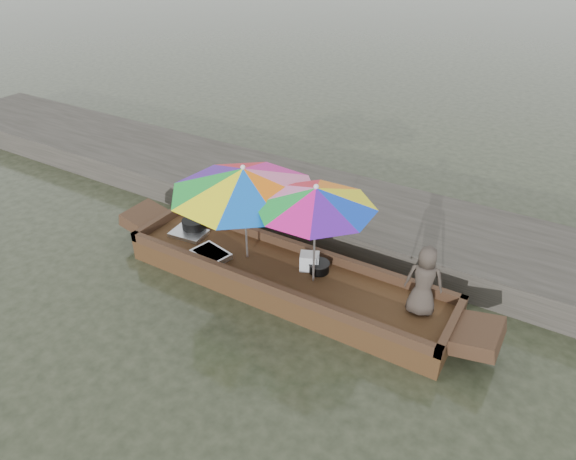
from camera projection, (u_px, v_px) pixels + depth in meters
The scene contains 11 objects.
water at pixel (285, 289), 7.85m from camera, with size 80.00×80.00×0.00m, color black.
dock at pixel (348, 213), 9.32m from camera, with size 22.00×2.20×0.50m, color #2D2B26.
boat_hull at pixel (285, 279), 7.76m from camera, with size 5.10×1.20×0.35m, color #3E2615.
cooking_pot at pixel (194, 225), 8.57m from camera, with size 0.39×0.39×0.21m, color black.
tray_crayfish at pixel (211, 255), 7.93m from camera, with size 0.58×0.40×0.09m, color silver.
tray_scallop at pixel (189, 233), 8.49m from camera, with size 0.58×0.40×0.06m, color silver.
charcoal_grill at pixel (319, 267), 7.60m from camera, with size 0.30×0.30×0.14m, color black.
supply_bag at pixel (309, 261), 7.63m from camera, with size 0.28×0.22×0.26m, color silver.
vendor at pixel (424, 281), 6.60m from camera, with size 0.50×0.33×1.02m, color #39312A.
umbrella_bow at pixel (245, 213), 7.56m from camera, with size 2.19×2.19×1.55m, color pink, non-canonical shape.
umbrella_stern at pixel (315, 235), 7.04m from camera, with size 1.66×1.66×1.55m, color blue, non-canonical shape.
Camera 1 is at (3.26, -5.30, 4.87)m, focal length 32.00 mm.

